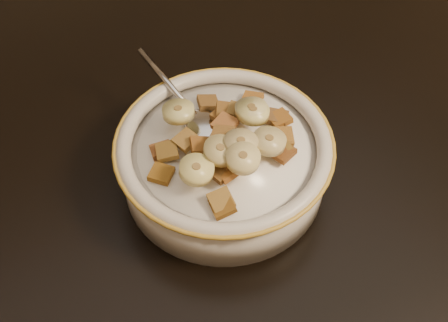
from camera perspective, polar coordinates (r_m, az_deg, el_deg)
name	(u,v)px	position (r m, az deg, el deg)	size (l,w,h in m)	color
floor	(310,322)	(1.38, 8.70, -15.91)	(4.00, 4.50, 0.10)	#422816
table	(383,74)	(0.74, 15.88, 8.51)	(1.40, 0.90, 0.04)	black
cereal_bowl	(224,165)	(0.56, 0.00, -0.37)	(0.20, 0.20, 0.05)	beige
milk	(224,149)	(0.54, 0.00, 1.24)	(0.17, 0.17, 0.00)	white
spoon	(204,126)	(0.55, -2.03, 3.57)	(0.04, 0.05, 0.01)	#BBBCBD
cereal_square_0	(238,111)	(0.55, 1.40, 5.08)	(0.02, 0.02, 0.01)	brown
cereal_square_1	(208,102)	(0.58, -1.64, 5.97)	(0.02, 0.02, 0.01)	brown
cereal_square_2	(227,171)	(0.50, 0.34, -1.04)	(0.02, 0.02, 0.01)	brown
cereal_square_3	(223,134)	(0.52, -0.13, 2.74)	(0.02, 0.02, 0.01)	brown
cereal_square_4	(233,145)	(0.52, 0.93, 1.67)	(0.02, 0.02, 0.01)	brown
cereal_square_5	(252,100)	(0.58, 2.88, 6.23)	(0.02, 0.02, 0.01)	#934F17
cereal_square_6	(277,117)	(0.56, 5.43, 4.43)	(0.02, 0.02, 0.01)	brown
cereal_square_7	(283,137)	(0.54, 5.97, 2.48)	(0.02, 0.02, 0.01)	#996222
cereal_square_8	(161,174)	(0.52, -6.39, -1.30)	(0.02, 0.02, 0.01)	#895B19
cereal_square_9	(279,147)	(0.53, 5.66, 1.41)	(0.02, 0.02, 0.01)	brown
cereal_square_10	(167,151)	(0.53, -5.81, 1.01)	(0.02, 0.02, 0.01)	brown
cereal_square_11	(279,119)	(0.56, 5.65, 4.30)	(0.02, 0.02, 0.01)	brown
cereal_square_12	(226,111)	(0.55, 0.24, 5.07)	(0.02, 0.02, 0.01)	brown
cereal_square_13	(224,115)	(0.55, -0.02, 4.69)	(0.02, 0.02, 0.01)	brown
cereal_square_14	(221,171)	(0.51, -0.34, -1.04)	(0.02, 0.02, 0.01)	brown
cereal_square_15	(201,146)	(0.52, -2.32, 1.55)	(0.02, 0.02, 0.01)	brown
cereal_square_16	(223,206)	(0.49, -0.15, -4.60)	(0.02, 0.02, 0.01)	brown
cereal_square_17	(225,124)	(0.53, 0.09, 3.79)	(0.02, 0.02, 0.01)	#985D30
cereal_square_18	(186,140)	(0.53, -3.87, 2.13)	(0.02, 0.02, 0.01)	olive
cereal_square_19	(221,200)	(0.49, -0.30, -4.03)	(0.02, 0.02, 0.01)	olive
cereal_square_20	(161,150)	(0.54, -6.37, 1.10)	(0.02, 0.02, 0.01)	brown
cereal_square_21	(282,152)	(0.53, 5.94, 0.91)	(0.02, 0.02, 0.01)	brown
cereal_square_22	(231,160)	(0.51, 0.73, 0.07)	(0.02, 0.02, 0.01)	brown
banana_slice_0	(241,143)	(0.51, 1.73, 1.80)	(0.03, 0.03, 0.01)	#D2BD82
banana_slice_1	(253,112)	(0.53, 2.97, 4.95)	(0.03, 0.03, 0.01)	#E0CF6C
banana_slice_2	(197,170)	(0.49, -2.81, -0.90)	(0.03, 0.03, 0.01)	#F7DE8A
banana_slice_3	(220,151)	(0.50, -0.37, 1.06)	(0.03, 0.03, 0.01)	tan
banana_slice_4	(269,141)	(0.51, 4.61, 2.02)	(0.03, 0.03, 0.01)	#D7C186
banana_slice_5	(243,158)	(0.50, 1.95, 0.27)	(0.03, 0.03, 0.01)	#FEE781
banana_slice_6	(240,154)	(0.50, 1.64, 0.73)	(0.03, 0.03, 0.01)	#CAB87F
banana_slice_7	(251,110)	(0.54, 2.77, 5.23)	(0.03, 0.03, 0.01)	#CEBF83
banana_slice_8	(178,112)	(0.54, -4.66, 5.02)	(0.03, 0.03, 0.01)	#C9BD77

